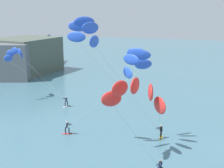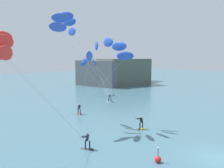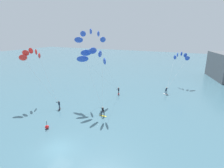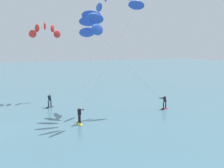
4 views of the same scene
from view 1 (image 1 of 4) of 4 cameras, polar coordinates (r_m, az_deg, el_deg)
The scene contains 5 objects.
kitesurfer_nearshore at distance 20.60m, azimuth 4.57°, elevation -2.81°, with size 8.43×4.63×10.87m.
kitesurfer_mid_water at distance 30.44m, azimuth -4.55°, elevation 9.04°, with size 10.06×9.94×14.43m.
kitesurfer_far_out at distance 32.57m, azimuth 4.02°, elevation 3.81°, with size 6.64×10.82×11.19m.
kitesurfer_downwind at distance 53.27m, azimuth -17.14°, elevation 4.96°, with size 4.55×11.19×8.87m.
distant_headland at distance 79.11m, azimuth -17.07°, elevation 5.12°, with size 29.00×22.18×8.27m.
Camera 1 is at (-33.78, 5.77, 15.28)m, focal length 49.24 mm.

